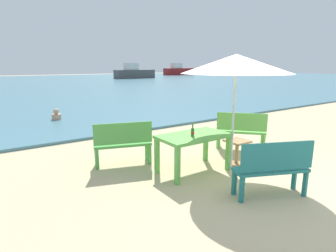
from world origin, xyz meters
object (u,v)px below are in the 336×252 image
(side_table_wood, at_px, (237,149))
(boat_fishing_trawler, at_px, (179,71))
(bench_green_right, at_px, (123,141))
(boat_sailboat, at_px, (134,73))
(patio_umbrella, at_px, (236,64))
(bench_teal_center, at_px, (273,166))
(beer_bottle_amber, at_px, (193,132))
(picnic_table_green, at_px, (193,140))
(swimmer_person, at_px, (56,115))
(bench_green_left, at_px, (241,128))

(side_table_wood, xyz_separation_m, boat_fishing_trawler, (28.64, 40.93, 0.55))
(bench_green_right, distance_m, boat_sailboat, 36.71)
(patio_umbrella, relative_size, boat_fishing_trawler, 0.36)
(patio_umbrella, distance_m, bench_teal_center, 2.02)
(beer_bottle_amber, xyz_separation_m, patio_umbrella, (0.78, -0.29, 1.26))
(beer_bottle_amber, bearing_deg, bench_green_right, 128.46)
(picnic_table_green, relative_size, beer_bottle_amber, 5.28)
(picnic_table_green, distance_m, swimmer_person, 6.87)
(boat_fishing_trawler, bearing_deg, swimmer_person, -132.19)
(patio_umbrella, bearing_deg, bench_green_right, 139.51)
(picnic_table_green, distance_m, bench_green_left, 1.99)
(beer_bottle_amber, xyz_separation_m, bench_teal_center, (0.42, -1.51, -0.31))
(boat_sailboat, bearing_deg, side_table_wood, -114.08)
(side_table_wood, distance_m, bench_teal_center, 1.54)
(side_table_wood, relative_size, boat_sailboat, 0.09)
(picnic_table_green, relative_size, patio_umbrella, 0.61)
(bench_teal_center, distance_m, bench_green_right, 2.99)
(picnic_table_green, relative_size, bench_teal_center, 1.13)
(beer_bottle_amber, bearing_deg, bench_green_left, 15.29)
(bench_teal_center, xyz_separation_m, bench_green_left, (1.61, 2.06, 0.00))
(beer_bottle_amber, distance_m, boat_sailboat, 37.33)
(boat_sailboat, bearing_deg, patio_umbrella, -114.45)
(beer_bottle_amber, distance_m, side_table_wood, 1.23)
(swimmer_person, height_order, boat_sailboat, boat_sailboat)
(patio_umbrella, xyz_separation_m, swimmer_person, (-1.78, 7.15, -1.88))
(bench_teal_center, distance_m, bench_green_left, 2.61)
(bench_teal_center, height_order, swimmer_person, bench_teal_center)
(bench_green_left, xyz_separation_m, swimmer_person, (-3.03, 6.30, -0.30))
(beer_bottle_amber, bearing_deg, boat_fishing_trawler, 53.88)
(bench_green_right, bearing_deg, beer_bottle_amber, -51.54)
(bench_green_right, relative_size, boat_fishing_trawler, 0.20)
(patio_umbrella, bearing_deg, picnic_table_green, 151.10)
(beer_bottle_amber, relative_size, patio_umbrella, 0.12)
(boat_fishing_trawler, xyz_separation_m, boat_sailboat, (-13.55, -7.16, -0.03))
(side_table_wood, bearing_deg, picnic_table_green, 167.36)
(side_table_wood, relative_size, bench_green_right, 0.43)
(patio_umbrella, distance_m, swimmer_person, 7.60)
(picnic_table_green, xyz_separation_m, boat_sailboat, (16.11, 33.54, 0.23))
(bench_green_left, distance_m, bench_green_right, 3.01)
(beer_bottle_amber, height_order, boat_sailboat, boat_sailboat)
(bench_green_right, distance_m, swimmer_person, 5.70)
(beer_bottle_amber, height_order, side_table_wood, beer_bottle_amber)
(bench_teal_center, bearing_deg, picnic_table_green, 101.56)
(bench_green_right, height_order, boat_fishing_trawler, boat_fishing_trawler)
(swimmer_person, bearing_deg, side_table_wood, -73.20)
(bench_teal_center, bearing_deg, boat_sailboat, 65.81)
(bench_green_left, bearing_deg, side_table_wood, -142.63)
(patio_umbrella, relative_size, bench_teal_center, 1.85)
(bench_green_right, relative_size, swimmer_person, 3.06)
(beer_bottle_amber, xyz_separation_m, bench_green_left, (2.03, 0.55, -0.31))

